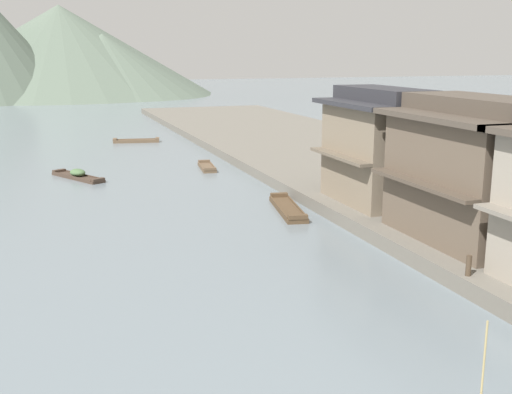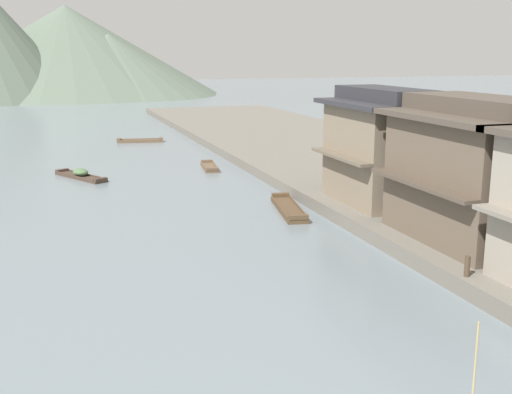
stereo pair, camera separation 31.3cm
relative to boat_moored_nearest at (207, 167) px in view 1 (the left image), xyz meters
The scene contains 10 objects.
riverbank_right 13.76m from the boat_moored_nearest, 34.80° to the right, with size 18.00×110.00×0.68m, color #6B665B.
boat_moored_nearest is the anchor object (origin of this frame).
boat_moored_second 16.63m from the boat_moored_nearest, 100.22° to the left, with size 4.58×1.83×0.42m.
boat_moored_third 9.56m from the boat_moored_nearest, behind, with size 3.41×5.07×0.69m.
boat_moored_far 14.27m from the boat_moored_nearest, 86.15° to the right, with size 2.08×5.66×0.47m.
house_waterfront_second 24.74m from the boat_moored_nearest, 75.96° to the right, with size 6.28×7.91×6.14m.
house_waterfront_tall 17.48m from the boat_moored_nearest, 71.30° to the right, with size 5.37×6.85×6.14m.
mooring_post_dock_mid 27.90m from the boat_moored_nearest, 84.56° to the right, with size 0.20×0.20×0.77m, color #473828.
hill_far_west 98.22m from the boat_moored_nearest, 93.87° to the left, with size 63.55×63.55×18.46m, color #5B6B5B.
hill_far_centre 89.74m from the boat_moored_nearest, 89.15° to the left, with size 43.84×43.84×12.39m, color #5B6B5B.
Camera 1 is at (-6.06, -8.00, 8.61)m, focal length 44.26 mm.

